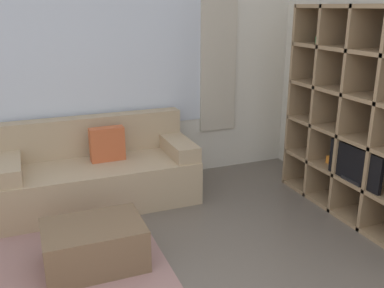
{
  "coord_description": "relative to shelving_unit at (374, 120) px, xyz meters",
  "views": [
    {
      "loc": [
        -0.62,
        -1.29,
        1.92
      ],
      "look_at": [
        0.6,
        1.77,
        0.85
      ],
      "focal_mm": 40.0,
      "sensor_mm": 36.0,
      "label": 1
    }
  ],
  "objects": [
    {
      "name": "wall_back",
      "position": [
        -2.23,
        1.74,
        0.4
      ],
      "size": [
        6.0,
        0.11,
        2.7
      ],
      "color": "silver",
      "rests_on": "ground_plane"
    },
    {
      "name": "area_rug",
      "position": [
        -3.0,
        0.22,
        -0.95
      ],
      "size": [
        2.08,
        2.27,
        0.01
      ],
      "primitive_type": "cube",
      "color": "gray",
      "rests_on": "ground_plane"
    },
    {
      "name": "shelving_unit",
      "position": [
        0.0,
        0.0,
        0.0
      ],
      "size": [
        0.4,
        2.02,
        1.93
      ],
      "color": "#232328",
      "rests_on": "ground_plane"
    },
    {
      "name": "couch_main",
      "position": [
        -2.24,
        1.29,
        -0.66
      ],
      "size": [
        1.9,
        0.82,
        0.83
      ],
      "color": "tan",
      "rests_on": "ground_plane"
    },
    {
      "name": "ottoman",
      "position": [
        -2.48,
        0.14,
        -0.79
      ],
      "size": [
        0.75,
        0.53,
        0.35
      ],
      "color": "brown",
      "rests_on": "ground_plane"
    }
  ]
}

